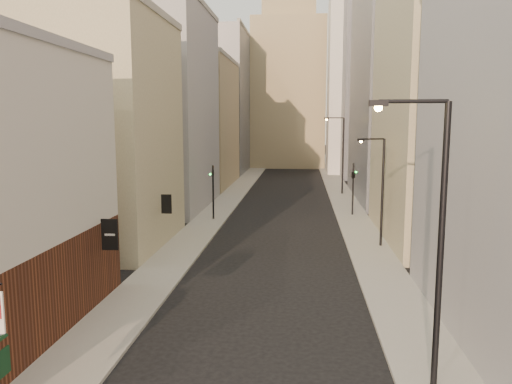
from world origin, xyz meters
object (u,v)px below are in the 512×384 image
white_tower (353,62)px  traffic_light_right (353,176)px  clock_tower (289,76)px  streetlamp_near (434,230)px  traffic_light_left (213,180)px  streetlamp_mid (380,186)px  streetlamp_far (341,151)px

white_tower → traffic_light_right: 42.15m
clock_tower → streetlamp_near: (6.96, -84.33, -12.15)m
traffic_light_left → white_tower: bearing=-128.6°
streetlamp_near → streetlamp_mid: (1.25, 19.16, -1.06)m
streetlamp_near → streetlamp_mid: bearing=86.1°
clock_tower → streetlamp_far: bearing=-79.3°
streetlamp_far → streetlamp_near: bearing=-94.7°
streetlamp_far → traffic_light_right: (0.11, -13.95, -1.55)m
traffic_light_right → streetlamp_far: bearing=-69.5°
white_tower → streetlamp_far: (-3.54, -25.36, -13.26)m
white_tower → streetlamp_near: 71.66m
white_tower → streetlamp_mid: size_ratio=5.35×
clock_tower → streetlamp_far: size_ratio=4.79×
clock_tower → streetlamp_near: bearing=-85.3°
white_tower → streetlamp_far: bearing=-97.9°
streetlamp_mid → traffic_light_left: 15.95m
clock_tower → streetlamp_far: 41.90m
white_tower → traffic_light_left: bearing=-110.8°
traffic_light_left → streetlamp_mid: bearing=129.4°
clock_tower → streetlamp_mid: size_ratio=5.79×
clock_tower → streetlamp_mid: clock_tower is taller
streetlamp_far → streetlamp_mid: bearing=-92.4°
white_tower → traffic_light_left: 47.89m
white_tower → streetlamp_far: 28.83m
streetlamp_near → streetlamp_far: bearing=89.1°
streetlamp_mid → traffic_light_left: (-13.38, 8.64, -0.77)m
streetlamp_far → traffic_light_right: streetlamp_far is taller
clock_tower → streetlamp_far: (7.46, -39.36, -12.28)m
white_tower → streetlamp_mid: (-2.80, -51.17, -14.18)m
clock_tower → traffic_light_left: 58.46m
streetlamp_near → traffic_light_right: (0.61, 31.02, -1.69)m
white_tower → streetlamp_near: bearing=-93.3°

